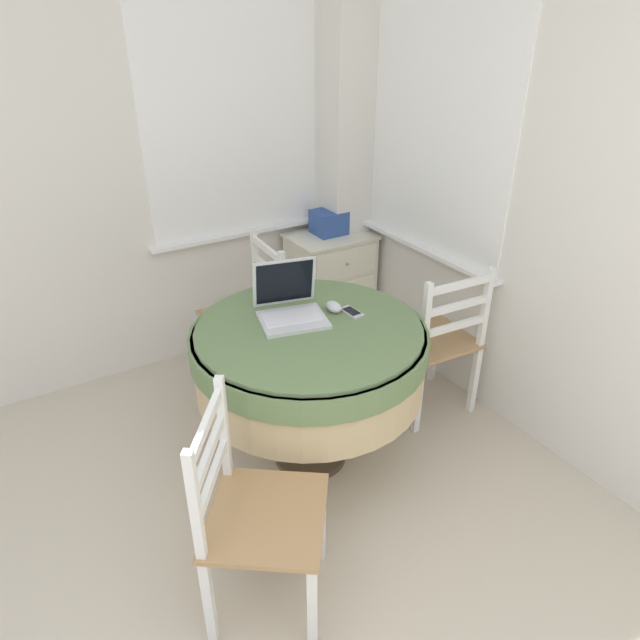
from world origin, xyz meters
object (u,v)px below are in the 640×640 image
at_px(laptop, 290,306).
at_px(computer_mouse, 334,307).
at_px(cell_phone, 352,312).
at_px(corner_cabinet, 330,284).
at_px(dining_chair_near_right_window, 435,342).
at_px(storage_box, 329,222).
at_px(round_dining_table, 309,355).
at_px(dining_chair_camera_near, 254,514).
at_px(dining_chair_near_back_window, 249,316).

bearing_deg(laptop, computer_mouse, -16.88).
bearing_deg(cell_phone, corner_cabinet, 62.22).
bearing_deg(laptop, dining_chair_near_right_window, -8.58).
bearing_deg(storage_box, laptop, -130.37).
distance_m(round_dining_table, cell_phone, 0.28).
distance_m(laptop, cell_phone, 0.29).
distance_m(round_dining_table, dining_chair_camera_near, 0.82).
distance_m(cell_phone, corner_cabinet, 1.25).
height_order(dining_chair_near_back_window, corner_cabinet, dining_chair_near_back_window).
height_order(laptop, cell_phone, laptop).
bearing_deg(dining_chair_camera_near, dining_chair_near_right_window, 22.88).
bearing_deg(computer_mouse, dining_chair_near_back_window, 99.29).
relative_size(laptop, storage_box, 1.78).
relative_size(computer_mouse, cell_phone, 0.75).
xyz_separation_m(laptop, cell_phone, (0.26, -0.12, -0.05)).
relative_size(dining_chair_near_back_window, corner_cabinet, 1.24).
height_order(laptop, corner_cabinet, laptop).
bearing_deg(storage_box, computer_mouse, -121.20).
xyz_separation_m(corner_cabinet, storage_box, (0.01, 0.04, 0.43)).
distance_m(dining_chair_near_right_window, corner_cabinet, 1.05).
distance_m(round_dining_table, corner_cabinet, 1.34).
relative_size(round_dining_table, dining_chair_camera_near, 1.23).
distance_m(dining_chair_near_back_window, corner_cabinet, 0.78).
height_order(laptop, computer_mouse, laptop).
bearing_deg(storage_box, corner_cabinet, -102.30).
bearing_deg(dining_chair_near_back_window, cell_phone, -76.97).
distance_m(cell_phone, storage_box, 1.22).
xyz_separation_m(dining_chair_near_back_window, storage_box, (0.74, 0.30, 0.35)).
relative_size(cell_phone, dining_chair_near_right_window, 0.14).
distance_m(cell_phone, dining_chair_near_right_window, 0.64).
relative_size(round_dining_table, dining_chair_near_right_window, 1.23).
height_order(laptop, dining_chair_camera_near, laptop).
bearing_deg(dining_chair_camera_near, corner_cabinet, 50.19).
bearing_deg(cell_phone, laptop, 155.72).
bearing_deg(dining_chair_near_right_window, cell_phone, 179.51).
bearing_deg(corner_cabinet, round_dining_table, -126.74).
bearing_deg(round_dining_table, dining_chair_near_back_window, 85.97).
bearing_deg(dining_chair_near_right_window, laptop, 171.42).
distance_m(laptop, corner_cabinet, 1.32).
relative_size(round_dining_table, computer_mouse, 11.39).
height_order(round_dining_table, storage_box, storage_box).
height_order(round_dining_table, corner_cabinet, round_dining_table).
xyz_separation_m(round_dining_table, dining_chair_near_back_window, (0.06, 0.79, -0.18)).
relative_size(dining_chair_camera_near, corner_cabinet, 1.24).
bearing_deg(dining_chair_near_right_window, dining_chair_camera_near, -157.12).
relative_size(laptop, dining_chair_near_right_window, 0.41).
xyz_separation_m(dining_chair_near_back_window, corner_cabinet, (0.73, 0.26, -0.08)).
bearing_deg(corner_cabinet, dining_chair_near_right_window, -89.94).
relative_size(computer_mouse, storage_box, 0.47).
distance_m(laptop, storage_box, 1.27).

